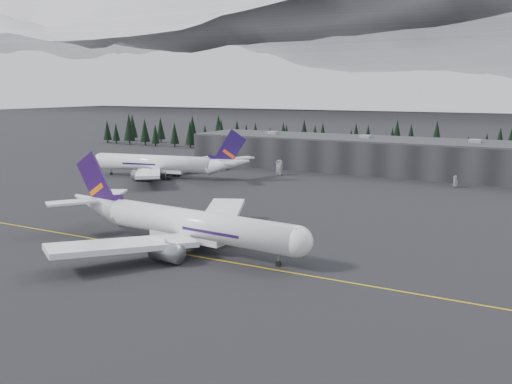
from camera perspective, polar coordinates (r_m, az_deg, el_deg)
The scene contains 8 objects.
ground at distance 110.58m, azimuth -5.07°, elevation -6.23°, with size 1400.00×1400.00×0.00m, color black.
taxiline at distance 109.00m, azimuth -5.66°, elevation -6.48°, with size 400.00×0.40×0.02m, color gold.
terminal at distance 222.23m, azimuth 13.29°, elevation 3.57°, with size 160.00×30.00×12.60m.
treeline at distance 257.73m, azimuth 15.57°, elevation 4.63°, with size 360.00×20.00×15.00m, color black.
jet_main at distance 114.99m, azimuth -7.78°, elevation -3.03°, with size 61.00×56.15×17.93m.
jet_parked at distance 204.09m, azimuth -8.81°, elevation 2.79°, with size 60.47×55.34×17.92m.
gse_vehicle_a at distance 209.15m, azimuth 2.39°, elevation 1.91°, with size 2.64×5.72×1.59m, color #BCBCBE.
gse_vehicle_b at distance 194.17m, azimuth 19.33°, elevation 0.63°, with size 1.57×3.90×1.33m, color #BBBBBD.
Camera 1 is at (59.76, -87.56, 31.46)m, focal length 40.00 mm.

